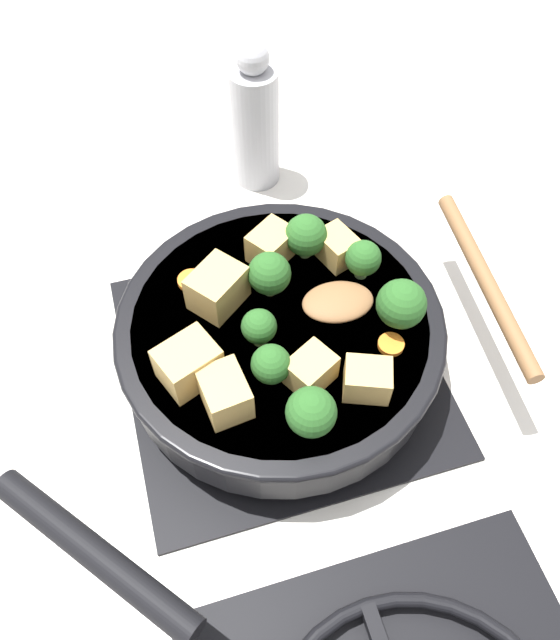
# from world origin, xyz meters

# --- Properties ---
(ground_plane) EXTENTS (2.40, 2.40, 0.00)m
(ground_plane) POSITION_xyz_m (0.00, 0.00, 0.00)
(ground_plane) COLOR white
(front_burner_grate) EXTENTS (0.31, 0.31, 0.03)m
(front_burner_grate) POSITION_xyz_m (0.00, 0.00, 0.01)
(front_burner_grate) COLOR black
(front_burner_grate) RESTS_ON ground_plane
(skillet_pan) EXTENTS (0.42, 0.40, 0.05)m
(skillet_pan) POSITION_xyz_m (0.00, 0.00, 0.06)
(skillet_pan) COLOR black
(skillet_pan) RESTS_ON front_burner_grate
(wooden_spoon) EXTENTS (0.20, 0.22, 0.02)m
(wooden_spoon) POSITION_xyz_m (-0.14, 0.01, 0.09)
(wooden_spoon) COLOR brown
(wooden_spoon) RESTS_ON skillet_pan
(tofu_cube_center_large) EXTENTS (0.05, 0.05, 0.03)m
(tofu_cube_center_large) POSITION_xyz_m (-0.01, -0.08, 0.10)
(tofu_cube_center_large) COLOR tan
(tofu_cube_center_large) RESTS_ON skillet_pan
(tofu_cube_near_handle) EXTENTS (0.05, 0.04, 0.03)m
(tofu_cube_near_handle) POSITION_xyz_m (-0.05, 0.09, 0.10)
(tofu_cube_near_handle) COLOR tan
(tofu_cube_near_handle) RESTS_ON skillet_pan
(tofu_cube_east_chunk) EXTENTS (0.05, 0.05, 0.03)m
(tofu_cube_east_chunk) POSITION_xyz_m (-0.01, 0.07, 0.10)
(tofu_cube_east_chunk) COLOR tan
(tofu_cube_east_chunk) RESTS_ON skillet_pan
(tofu_cube_west_chunk) EXTENTS (0.06, 0.05, 0.04)m
(tofu_cube_west_chunk) POSITION_xyz_m (0.09, 0.04, 0.10)
(tofu_cube_west_chunk) COLOR tan
(tofu_cube_west_chunk) RESTS_ON skillet_pan
(tofu_cube_back_piece) EXTENTS (0.06, 0.06, 0.04)m
(tofu_cube_back_piece) POSITION_xyz_m (0.05, -0.04, 0.10)
(tofu_cube_back_piece) COLOR tan
(tofu_cube_back_piece) RESTS_ON skillet_pan
(tofu_cube_front_piece) EXTENTS (0.04, 0.05, 0.03)m
(tofu_cube_front_piece) POSITION_xyz_m (-0.08, -0.06, 0.10)
(tofu_cube_front_piece) COLOR tan
(tofu_cube_front_piece) RESTS_ON skillet_pan
(tofu_cube_mid_small) EXTENTS (0.04, 0.05, 0.04)m
(tofu_cube_mid_small) POSITION_xyz_m (0.07, 0.07, 0.10)
(tofu_cube_mid_small) COLOR tan
(tofu_cube_mid_small) RESTS_ON skillet_pan
(broccoli_floret_near_spoon) EXTENTS (0.04, 0.04, 0.05)m
(broccoli_floret_near_spoon) POSITION_xyz_m (-0.05, -0.07, 0.11)
(broccoli_floret_near_spoon) COLOR #709956
(broccoli_floret_near_spoon) RESTS_ON skillet_pan
(broccoli_floret_center_top) EXTENTS (0.03, 0.03, 0.04)m
(broccoli_floret_center_top) POSITION_xyz_m (0.02, 0.02, 0.10)
(broccoli_floret_center_top) COLOR #709956
(broccoli_floret_center_top) RESTS_ON skillet_pan
(broccoli_floret_east_rim) EXTENTS (0.03, 0.03, 0.04)m
(broccoli_floret_east_rim) POSITION_xyz_m (-0.09, -0.03, 0.10)
(broccoli_floret_east_rim) COLOR #709956
(broccoli_floret_east_rim) RESTS_ON skillet_pan
(broccoli_floret_west_rim) EXTENTS (0.04, 0.04, 0.05)m
(broccoli_floret_west_rim) POSITION_xyz_m (0.00, -0.04, 0.11)
(broccoli_floret_west_rim) COLOR #709956
(broccoli_floret_west_rim) RESTS_ON skillet_pan
(broccoli_floret_north_edge) EXTENTS (0.04, 0.04, 0.05)m
(broccoli_floret_north_edge) POSITION_xyz_m (0.01, 0.11, 0.11)
(broccoli_floret_north_edge) COLOR #709956
(broccoli_floret_north_edge) RESTS_ON skillet_pan
(broccoli_floret_south_cluster) EXTENTS (0.03, 0.03, 0.04)m
(broccoli_floret_south_cluster) POSITION_xyz_m (0.03, 0.06, 0.10)
(broccoli_floret_south_cluster) COLOR #709956
(broccoli_floret_south_cluster) RESTS_ON skillet_pan
(broccoli_floret_mid_floret) EXTENTS (0.05, 0.05, 0.05)m
(broccoli_floret_mid_floret) POSITION_xyz_m (-0.10, 0.03, 0.11)
(broccoli_floret_mid_floret) COLOR #709956
(broccoli_floret_mid_floret) RESTS_ON skillet_pan
(carrot_slice_orange_thin) EXTENTS (0.02, 0.02, 0.01)m
(carrot_slice_orange_thin) POSITION_xyz_m (-0.09, 0.06, 0.08)
(carrot_slice_orange_thin) COLOR orange
(carrot_slice_orange_thin) RESTS_ON skillet_pan
(carrot_slice_near_center) EXTENTS (0.03, 0.03, 0.01)m
(carrot_slice_near_center) POSITION_xyz_m (0.07, -0.07, 0.08)
(carrot_slice_near_center) COLOR orange
(carrot_slice_near_center) RESTS_ON skillet_pan
(pepper_mill) EXTENTS (0.06, 0.06, 0.19)m
(pepper_mill) POSITION_xyz_m (-0.05, -0.28, 0.08)
(pepper_mill) COLOR #B2B2B7
(pepper_mill) RESTS_ON ground_plane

